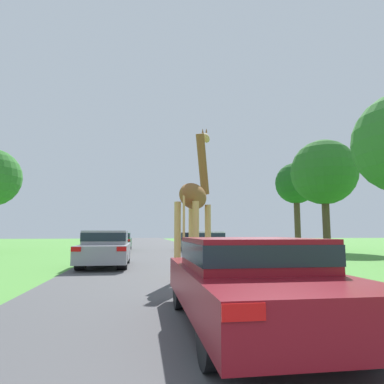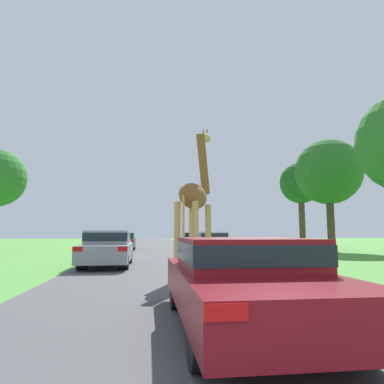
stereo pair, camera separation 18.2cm
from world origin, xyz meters
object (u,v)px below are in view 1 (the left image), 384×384
giraffe_near_road (195,202)px  car_far_ahead (110,244)px  tree_mid_field (296,184)px  tree_far_right (324,173)px  car_rear_follower (209,243)px  car_verge_right (106,248)px  car_lead_maroon (249,278)px  car_queue_right (120,241)px  car_queue_left (191,241)px

giraffe_near_road → car_far_ahead: bearing=133.6°
car_far_ahead → tree_mid_field: 20.42m
giraffe_near_road → car_far_ahead: (-3.51, 11.21, -1.63)m
tree_far_right → giraffe_near_road: bearing=-131.4°
car_rear_follower → tree_far_right: (9.79, 3.60, 5.19)m
car_verge_right → car_far_ahead: bearing=93.6°
giraffe_near_road → car_far_ahead: size_ratio=1.10×
car_lead_maroon → car_far_ahead: car_lead_maroon is taller
car_far_ahead → tree_mid_field: bearing=30.6°
giraffe_near_road → car_verge_right: 5.40m
giraffe_near_road → car_queue_right: (-3.28, 16.94, -1.60)m
car_lead_maroon → car_queue_left: car_queue_left is taller
giraffe_near_road → tree_mid_field: size_ratio=0.61×
car_queue_right → tree_mid_field: size_ratio=0.52×
car_rear_follower → car_far_ahead: bearing=170.8°
car_queue_right → car_queue_left: size_ratio=1.07×
car_rear_follower → tree_mid_field: (10.99, 10.99, 5.37)m
car_queue_left → car_verge_right: 12.97m
car_queue_right → car_verge_right: bearing=-89.0°
car_rear_follower → tree_mid_field: tree_mid_field is taller
giraffe_near_road → car_queue_right: bearing=127.1°
car_verge_right → car_rear_follower: car_verge_right is taller
car_lead_maroon → car_far_ahead: size_ratio=1.03×
car_rear_follower → tree_far_right: size_ratio=0.50×
car_lead_maroon → car_queue_left: size_ratio=1.17×
car_verge_right → car_queue_left: bearing=66.2°
giraffe_near_road → car_rear_follower: (2.43, 10.24, -1.55)m
car_queue_left → giraffe_near_road: bearing=-97.7°
giraffe_near_road → car_rear_follower: giraffe_near_road is taller
car_far_ahead → car_verge_right: car_verge_right is taller
car_queue_left → tree_mid_field: tree_mid_field is taller
giraffe_near_road → car_queue_right: giraffe_near_road is taller
giraffe_near_road → tree_far_right: size_ratio=0.59×
car_queue_left → tree_mid_field: size_ratio=0.49×
car_queue_left → car_verge_right: size_ratio=0.88×
car_queue_right → tree_far_right: (15.51, -3.10, 5.24)m
tree_mid_field → car_rear_follower: bearing=-135.0°
tree_far_right → car_rear_follower: bearing=-159.8°
car_far_ahead → car_verge_right: size_ratio=1.00×
giraffe_near_road → car_queue_right: 17.33m
car_rear_follower → tree_far_right: tree_far_right is taller
tree_far_right → tree_mid_field: 7.49m
giraffe_near_road → car_queue_right: size_ratio=1.16×
car_far_ahead → tree_far_right: (15.73, 2.64, 5.27)m
giraffe_near_road → car_lead_maroon: (-0.03, -5.42, -1.61)m
car_queue_left → car_verge_right: car_verge_right is taller
car_lead_maroon → car_queue_left: 21.57m
car_lead_maroon → car_queue_right: 22.60m
car_lead_maroon → tree_far_right: size_ratio=0.55×
car_far_ahead → tree_mid_field: tree_mid_field is taller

